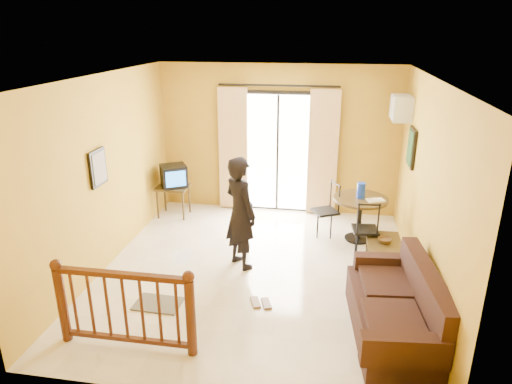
% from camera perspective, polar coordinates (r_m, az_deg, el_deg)
% --- Properties ---
extents(ground, '(5.00, 5.00, 0.00)m').
position_cam_1_polar(ground, '(6.85, 0.05, -9.87)').
color(ground, beige).
rests_on(ground, ground).
extents(room_shell, '(5.00, 5.00, 5.00)m').
position_cam_1_polar(room_shell, '(6.18, 0.06, 3.96)').
color(room_shell, white).
rests_on(room_shell, ground).
extents(balcony_door, '(2.25, 0.14, 2.46)m').
position_cam_1_polar(balcony_door, '(8.64, 2.71, 5.03)').
color(balcony_door, black).
rests_on(balcony_door, ground).
extents(tv_table, '(0.59, 0.50, 0.59)m').
position_cam_1_polar(tv_table, '(8.72, -10.33, 0.26)').
color(tv_table, black).
rests_on(tv_table, ground).
extents(television, '(0.60, 0.58, 0.41)m').
position_cam_1_polar(television, '(8.62, -10.25, 2.00)').
color(television, black).
rests_on(television, tv_table).
extents(picture_left, '(0.05, 0.42, 0.52)m').
position_cam_1_polar(picture_left, '(6.76, -19.13, 2.89)').
color(picture_left, black).
rests_on(picture_left, room_shell).
extents(dining_table, '(0.90, 0.90, 0.75)m').
position_cam_1_polar(dining_table, '(7.77, 12.89, -1.81)').
color(dining_table, black).
rests_on(dining_table, ground).
extents(water_jug, '(0.14, 0.14, 0.26)m').
position_cam_1_polar(water_jug, '(7.68, 13.00, 0.20)').
color(water_jug, '#1536C8').
rests_on(water_jug, dining_table).
extents(serving_tray, '(0.32, 0.26, 0.02)m').
position_cam_1_polar(serving_tray, '(7.64, 14.71, -1.01)').
color(serving_tray, '#F0EACD').
rests_on(serving_tray, dining_table).
extents(dining_chairs, '(1.12, 1.14, 0.95)m').
position_cam_1_polar(dining_chairs, '(7.74, 10.74, -6.53)').
color(dining_chairs, black).
rests_on(dining_chairs, ground).
extents(air_conditioner, '(0.31, 0.60, 0.40)m').
position_cam_1_polar(air_conditioner, '(7.99, 17.68, 9.98)').
color(air_conditioner, silver).
rests_on(air_conditioner, room_shell).
extents(botanical_print, '(0.05, 0.50, 0.60)m').
position_cam_1_polar(botanical_print, '(7.48, 18.85, 5.29)').
color(botanical_print, black).
rests_on(botanical_print, room_shell).
extents(coffee_table, '(0.50, 0.90, 0.40)m').
position_cam_1_polar(coffee_table, '(7.09, 15.69, -7.15)').
color(coffee_table, black).
rests_on(coffee_table, ground).
extents(bowl, '(0.24, 0.24, 0.06)m').
position_cam_1_polar(bowl, '(7.05, 15.79, -5.84)').
color(bowl, '#52381C').
rests_on(bowl, coffee_table).
extents(sofa, '(1.02, 1.93, 0.89)m').
position_cam_1_polar(sofa, '(5.65, 17.41, -14.06)').
color(sofa, black).
rests_on(sofa, ground).
extents(standing_person, '(0.73, 0.72, 1.70)m').
position_cam_1_polar(standing_person, '(6.66, -1.97, -2.62)').
color(standing_person, black).
rests_on(standing_person, ground).
extents(stair_balustrade, '(1.63, 0.13, 1.04)m').
position_cam_1_polar(stair_balustrade, '(5.32, -16.16, -13.24)').
color(stair_balustrade, '#471E0F').
rests_on(stair_balustrade, ground).
extents(doormat, '(0.61, 0.42, 0.02)m').
position_cam_1_polar(doormat, '(6.25, -12.15, -13.48)').
color(doormat, '#544F43').
rests_on(doormat, ground).
extents(sandals, '(0.32, 0.27, 0.03)m').
position_cam_1_polar(sandals, '(6.12, 0.63, -13.70)').
color(sandals, '#52381C').
rests_on(sandals, ground).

